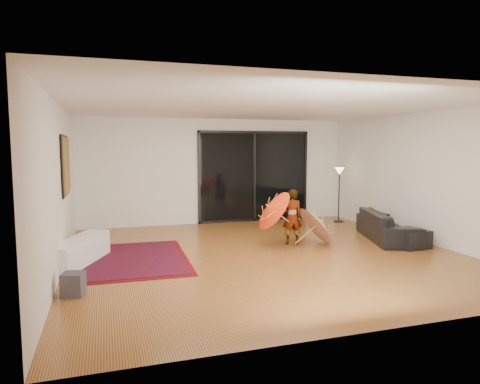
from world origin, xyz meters
name	(u,v)px	position (x,y,z in m)	size (l,w,h in m)	color
floor	(265,254)	(0.00, 0.00, 0.00)	(7.00, 7.00, 0.00)	#AE662F
ceiling	(266,107)	(0.00, 0.00, 2.70)	(7.00, 7.00, 0.00)	white
wall_back	(217,171)	(0.00, 3.50, 1.35)	(7.00, 7.00, 0.00)	silver
wall_front	(386,207)	(0.00, -3.50, 1.35)	(7.00, 7.00, 0.00)	silver
wall_left	(59,187)	(-3.50, 0.00, 1.35)	(7.00, 7.00, 0.00)	silver
wall_right	(423,177)	(3.50, 0.00, 1.35)	(7.00, 7.00, 0.00)	silver
sliding_door	(254,176)	(1.00, 3.47, 1.20)	(3.06, 0.07, 2.40)	black
painting	(66,165)	(-3.46, 1.00, 1.65)	(0.04, 1.28, 1.08)	black
media_console	(79,252)	(-3.25, 0.26, 0.22)	(0.40, 1.61, 0.45)	white
speaker	(73,284)	(-3.25, -1.33, 0.16)	(0.27, 0.27, 0.31)	#424244
persian_rug	(133,259)	(-2.37, 0.34, 0.01)	(1.94, 2.65, 0.02)	#60080C
sofa	(387,225)	(2.95, 0.39, 0.30)	(2.07, 0.81, 0.60)	black
ottoman	(409,238)	(2.91, -0.35, 0.18)	(0.62, 0.62, 0.35)	black
floor_lamp	(339,179)	(3.10, 2.65, 1.14)	(0.25, 0.25, 1.44)	black
child	(292,217)	(0.80, 0.59, 0.57)	(0.41, 0.27, 1.13)	#999999
parasol_orange	(268,210)	(0.25, 0.54, 0.73)	(0.67, 0.90, 0.90)	red
parasol_white	(322,219)	(1.40, 0.44, 0.50)	(0.72, 0.93, 0.98)	silver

